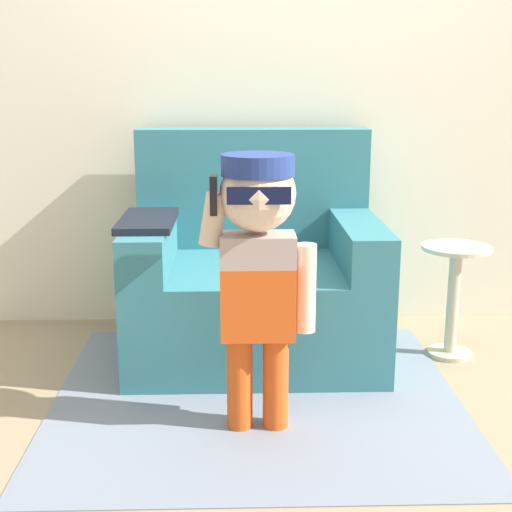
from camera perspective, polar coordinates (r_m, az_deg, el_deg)
ground_plane at (r=3.22m, az=3.06°, el=-8.42°), size 10.00×10.00×0.00m
wall_back at (r=3.59m, az=2.52°, el=15.18°), size 10.00×0.05×2.60m
armchair at (r=3.24m, az=-0.18°, el=-1.84°), size 1.12×0.86×1.00m
person_child at (r=2.43m, az=0.20°, el=0.42°), size 0.40×0.30×0.99m
side_table at (r=3.30m, az=15.54°, el=-2.66°), size 0.31×0.31×0.51m
rug at (r=2.88m, az=0.06°, el=-11.17°), size 1.59×1.50×0.01m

